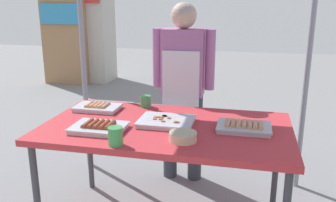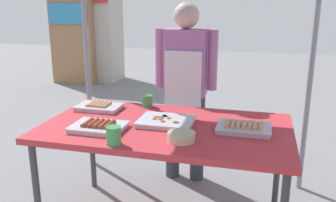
# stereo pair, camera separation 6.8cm
# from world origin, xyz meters

# --- Properties ---
(stall_table) EXTENTS (1.60, 0.90, 0.75)m
(stall_table) POSITION_xyz_m (0.00, 0.00, 0.70)
(stall_table) COLOR #C63338
(stall_table) RESTS_ON ground
(tray_grilled_sausages) EXTENTS (0.33, 0.21, 0.05)m
(tray_grilled_sausages) POSITION_xyz_m (-0.57, 0.22, 0.77)
(tray_grilled_sausages) COLOR silver
(tray_grilled_sausages) RESTS_ON stall_table
(tray_meat_skewers) EXTENTS (0.36, 0.28, 0.04)m
(tray_meat_skewers) POSITION_xyz_m (-0.01, 0.03, 0.77)
(tray_meat_skewers) COLOR silver
(tray_meat_skewers) RESTS_ON stall_table
(tray_pork_links) EXTENTS (0.33, 0.25, 0.05)m
(tray_pork_links) POSITION_xyz_m (-0.39, -0.19, 0.77)
(tray_pork_links) COLOR silver
(tray_pork_links) RESTS_ON stall_table
(tray_spring_rolls) EXTENTS (0.33, 0.24, 0.05)m
(tray_spring_rolls) POSITION_xyz_m (0.49, 0.02, 0.77)
(tray_spring_rolls) COLOR #ADADB2
(tray_spring_rolls) RESTS_ON stall_table
(condiment_bowl) EXTENTS (0.16, 0.16, 0.05)m
(condiment_bowl) POSITION_xyz_m (0.15, -0.24, 0.78)
(condiment_bowl) COLOR #BFB28C
(condiment_bowl) RESTS_ON stall_table
(drink_cup_near_edge) EXTENTS (0.08, 0.08, 0.11)m
(drink_cup_near_edge) POSITION_xyz_m (-0.20, -0.39, 0.80)
(drink_cup_near_edge) COLOR #3F994C
(drink_cup_near_edge) RESTS_ON stall_table
(drink_cup_by_wok) EXTENTS (0.08, 0.08, 0.09)m
(drink_cup_by_wok) POSITION_xyz_m (-0.25, 0.38, 0.79)
(drink_cup_by_wok) COLOR #3F994C
(drink_cup_by_wok) RESTS_ON stall_table
(vendor_woman) EXTENTS (0.52, 0.22, 1.52)m
(vendor_woman) POSITION_xyz_m (-0.03, 0.74, 0.89)
(vendor_woman) COLOR #333842
(vendor_woman) RESTS_ON ground
(neighbor_stall_left) EXTENTS (0.79, 0.67, 2.06)m
(neighbor_stall_left) POSITION_xyz_m (-2.50, 4.35, 1.04)
(neighbor_stall_left) COLOR #B7B2A8
(neighbor_stall_left) RESTS_ON ground
(neighbor_stall_right) EXTENTS (0.82, 0.54, 1.61)m
(neighbor_stall_right) POSITION_xyz_m (-2.83, 4.09, 0.81)
(neighbor_stall_right) COLOR #9E724C
(neighbor_stall_right) RESTS_ON ground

